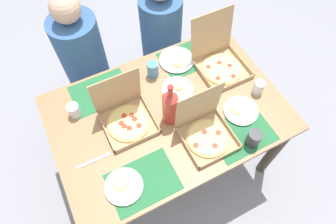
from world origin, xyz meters
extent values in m
plane|color=gray|center=(0.00, 0.00, 0.00)|extent=(6.00, 6.00, 0.00)
cylinder|color=#3F3328|center=(0.64, -0.41, 0.36)|extent=(0.07, 0.07, 0.73)
cylinder|color=#3F3328|center=(-0.64, 0.41, 0.36)|extent=(0.07, 0.07, 0.73)
cylinder|color=#3F3328|center=(0.64, 0.41, 0.36)|extent=(0.07, 0.07, 0.73)
cube|color=#936D47|center=(0.00, 0.00, 0.74)|extent=(1.39, 0.95, 0.03)
cube|color=#236638|center=(-0.31, -0.32, 0.76)|extent=(0.36, 0.26, 0.00)
cube|color=#236638|center=(0.31, -0.32, 0.76)|extent=(0.36, 0.26, 0.00)
cube|color=#236638|center=(-0.31, 0.32, 0.76)|extent=(0.36, 0.26, 0.00)
cube|color=#236638|center=(0.31, 0.32, 0.76)|extent=(0.36, 0.26, 0.00)
cube|color=tan|center=(0.12, -0.26, 0.76)|extent=(0.28, 0.28, 0.01)
cube|color=tan|center=(-0.02, -0.26, 0.78)|extent=(0.01, 0.28, 0.03)
cube|color=tan|center=(0.26, -0.26, 0.78)|extent=(0.01, 0.28, 0.03)
cube|color=tan|center=(0.12, -0.40, 0.78)|extent=(0.28, 0.01, 0.03)
cube|color=tan|center=(0.12, -0.13, 0.78)|extent=(0.28, 0.01, 0.03)
cylinder|color=#E0B76B|center=(0.12, -0.26, 0.77)|extent=(0.25, 0.25, 0.01)
cylinder|color=#EFD67F|center=(0.12, -0.26, 0.78)|extent=(0.22, 0.22, 0.00)
cylinder|color=red|center=(0.19, -0.27, 0.78)|extent=(0.03, 0.03, 0.00)
cylinder|color=red|center=(0.12, -0.23, 0.78)|extent=(0.03, 0.03, 0.00)
cylinder|color=red|center=(0.03, -0.28, 0.78)|extent=(0.03, 0.03, 0.00)
cylinder|color=red|center=(0.13, -0.33, 0.78)|extent=(0.03, 0.03, 0.00)
cube|color=tan|center=(0.12, -0.13, 0.93)|extent=(0.28, 0.02, 0.28)
cube|color=tan|center=(-0.24, 0.03, 0.76)|extent=(0.29, 0.29, 0.01)
cube|color=tan|center=(-0.38, 0.03, 0.78)|extent=(0.01, 0.29, 0.03)
cube|color=tan|center=(-0.10, 0.03, 0.78)|extent=(0.01, 0.29, 0.03)
cube|color=tan|center=(-0.24, -0.11, 0.78)|extent=(0.29, 0.01, 0.03)
cube|color=tan|center=(-0.24, 0.17, 0.78)|extent=(0.29, 0.01, 0.03)
cylinder|color=#E0B76B|center=(-0.24, 0.03, 0.77)|extent=(0.25, 0.25, 0.01)
cylinder|color=#EFD67F|center=(-0.24, 0.03, 0.78)|extent=(0.23, 0.23, 0.00)
cylinder|color=red|center=(-0.20, 0.03, 0.78)|extent=(0.03, 0.03, 0.00)
cylinder|color=red|center=(-0.21, 0.07, 0.78)|extent=(0.03, 0.03, 0.00)
cylinder|color=red|center=(-0.25, 0.08, 0.78)|extent=(0.03, 0.03, 0.00)
cylinder|color=red|center=(-0.28, 0.05, 0.78)|extent=(0.03, 0.03, 0.00)
cylinder|color=red|center=(-0.28, 0.02, 0.78)|extent=(0.03, 0.03, 0.00)
cylinder|color=red|center=(-0.25, -0.01, 0.78)|extent=(0.03, 0.03, 0.00)
cylinder|color=red|center=(-0.20, -0.02, 0.78)|extent=(0.03, 0.03, 0.00)
cube|color=tan|center=(-0.24, 0.16, 0.93)|extent=(0.29, 0.04, 0.29)
cube|color=tan|center=(0.47, 0.13, 0.76)|extent=(0.30, 0.30, 0.01)
cube|color=tan|center=(0.32, 0.13, 0.78)|extent=(0.01, 0.30, 0.03)
cube|color=tan|center=(0.61, 0.13, 0.78)|extent=(0.01, 0.30, 0.03)
cube|color=tan|center=(0.47, -0.02, 0.78)|extent=(0.30, 0.01, 0.03)
cube|color=tan|center=(0.47, 0.27, 0.78)|extent=(0.30, 0.01, 0.03)
cylinder|color=#E0B76B|center=(0.47, 0.13, 0.77)|extent=(0.26, 0.26, 0.01)
cylinder|color=#EFD67F|center=(0.47, 0.13, 0.78)|extent=(0.24, 0.24, 0.00)
cylinder|color=red|center=(0.52, 0.12, 0.78)|extent=(0.03, 0.03, 0.00)
cylinder|color=red|center=(0.47, 0.18, 0.78)|extent=(0.03, 0.03, 0.00)
cylinder|color=red|center=(0.39, 0.18, 0.78)|extent=(0.03, 0.03, 0.00)
cylinder|color=red|center=(0.40, 0.07, 0.78)|extent=(0.03, 0.03, 0.00)
cylinder|color=red|center=(0.49, 0.04, 0.78)|extent=(0.03, 0.03, 0.00)
cube|color=tan|center=(0.47, 0.30, 0.94)|extent=(0.30, 0.05, 0.30)
cylinder|color=white|center=(0.13, 0.12, 0.76)|extent=(0.19, 0.19, 0.01)
cylinder|color=white|center=(0.13, 0.12, 0.77)|extent=(0.20, 0.20, 0.01)
cylinder|color=#E0B76B|center=(0.14, 0.13, 0.78)|extent=(0.08, 0.08, 0.01)
cylinder|color=#EFD67F|center=(0.14, 0.13, 0.78)|extent=(0.07, 0.07, 0.00)
cylinder|color=white|center=(-0.41, -0.30, 0.76)|extent=(0.20, 0.20, 0.01)
cylinder|color=white|center=(-0.41, -0.30, 0.77)|extent=(0.20, 0.20, 0.01)
cylinder|color=#E0B76B|center=(-0.42, -0.28, 0.78)|extent=(0.08, 0.08, 0.01)
cylinder|color=#EFD67F|center=(-0.42, -0.28, 0.78)|extent=(0.07, 0.07, 0.00)
cylinder|color=white|center=(0.39, -0.20, 0.76)|extent=(0.20, 0.20, 0.01)
cylinder|color=white|center=(0.39, -0.20, 0.77)|extent=(0.21, 0.21, 0.01)
cylinder|color=#E0B76B|center=(0.37, -0.18, 0.78)|extent=(0.08, 0.08, 0.01)
cylinder|color=#EFD67F|center=(0.37, -0.18, 0.78)|extent=(0.07, 0.07, 0.00)
cylinder|color=white|center=(0.23, 0.33, 0.76)|extent=(0.23, 0.23, 0.01)
cylinder|color=white|center=(0.23, 0.33, 0.77)|extent=(0.23, 0.23, 0.01)
cylinder|color=#E0B76B|center=(0.23, 0.31, 0.78)|extent=(0.09, 0.09, 0.01)
cylinder|color=#EFD67F|center=(0.23, 0.31, 0.78)|extent=(0.08, 0.08, 0.00)
cylinder|color=#B2382D|center=(-0.01, -0.05, 0.87)|extent=(0.09, 0.09, 0.22)
cone|color=#B2382D|center=(-0.01, -0.05, 0.99)|extent=(0.09, 0.09, 0.04)
cylinder|color=#B2382D|center=(-0.01, -0.05, 1.04)|extent=(0.03, 0.03, 0.06)
cylinder|color=red|center=(-0.01, -0.05, 1.07)|extent=(0.03, 0.03, 0.01)
cylinder|color=#333338|center=(0.33, -0.40, 0.81)|extent=(0.08, 0.08, 0.11)
cylinder|color=silver|center=(-0.50, 0.24, 0.80)|extent=(0.07, 0.07, 0.09)
cylinder|color=teal|center=(0.04, 0.30, 0.81)|extent=(0.07, 0.07, 0.11)
cylinder|color=silver|center=(0.57, -0.12, 0.80)|extent=(0.06, 0.06, 0.09)
cube|color=#B7B7BC|center=(-0.13, 0.32, 0.76)|extent=(0.16, 0.13, 0.00)
cube|color=#B7B7BC|center=(-0.51, -0.09, 0.76)|extent=(0.19, 0.02, 0.00)
cylinder|color=#33598C|center=(-0.31, 0.73, 0.50)|extent=(0.32, 0.32, 1.00)
sphere|color=#D1A889|center=(-0.31, 0.73, 1.10)|extent=(0.19, 0.19, 0.19)
cylinder|color=#33598C|center=(0.31, 0.73, 0.47)|extent=(0.32, 0.32, 0.95)
camera|label=1|loc=(-0.41, -0.80, 2.26)|focal=30.86mm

